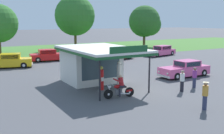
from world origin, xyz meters
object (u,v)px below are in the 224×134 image
at_px(featured_classic_sedan, 185,69).
at_px(bystander_strolling_foreground, 195,77).
at_px(parked_car_second_row_spare, 8,61).
at_px(parked_car_back_row_centre, 115,55).
at_px(parked_car_back_row_far_left, 50,56).
at_px(bystander_standing_back_lot, 182,80).
at_px(bystander_admiring_sedan, 205,95).
at_px(gas_pump_offside, 119,76).
at_px(gas_pump_nearside, 101,80).
at_px(parked_car_back_row_far_right, 161,51).
at_px(motorcycle_with_rider, 120,88).

distance_m(featured_classic_sedan, bystander_strolling_foreground, 4.26).
distance_m(parked_car_second_row_spare, parked_car_back_row_centre, 13.44).
bearing_deg(parked_car_back_row_far_left, featured_classic_sedan, -64.59).
bearing_deg(bystander_strolling_foreground, bystander_standing_back_lot, -167.45).
bearing_deg(bystander_admiring_sedan, bystander_strolling_foreground, 48.89).
xyz_separation_m(gas_pump_offside, bystander_standing_back_lot, (3.51, -3.08, -0.15)).
relative_size(bystander_admiring_sedan, bystander_standing_back_lot, 1.07).
xyz_separation_m(featured_classic_sedan, bystander_admiring_sedan, (-5.99, -7.48, 0.21)).
distance_m(gas_pump_nearside, parked_car_second_row_spare, 14.76).
bearing_deg(bystander_strolling_foreground, gas_pump_nearside, 158.05).
distance_m(gas_pump_offside, parked_car_back_row_far_right, 20.96).
bearing_deg(gas_pump_nearside, motorcycle_with_rider, -83.03).
xyz_separation_m(motorcycle_with_rider, parked_car_back_row_centre, (8.97, 15.41, 0.04)).
xyz_separation_m(parked_car_second_row_spare, parked_car_back_row_far_right, (21.59, -0.47, -0.03)).
bearing_deg(gas_pump_offside, parked_car_back_row_far_right, 40.76).
height_order(parked_car_back_row_far_right, bystander_admiring_sedan, bystander_admiring_sedan).
relative_size(gas_pump_nearside, gas_pump_offside, 0.88).
bearing_deg(parked_car_back_row_far_left, bystander_strolling_foreground, -75.17).
distance_m(parked_car_second_row_spare, parked_car_back_row_far_right, 21.59).
bearing_deg(motorcycle_with_rider, parked_car_back_row_far_left, 86.22).
bearing_deg(bystander_standing_back_lot, parked_car_back_row_far_left, 99.98).
bearing_deg(parked_car_back_row_far_left, motorcycle_with_rider, -93.78).
bearing_deg(parked_car_second_row_spare, gas_pump_offside, -68.01).
xyz_separation_m(gas_pump_nearside, gas_pump_offside, (1.52, 0.00, 0.12)).
distance_m(bystander_standing_back_lot, bystander_strolling_foreground, 1.72).
relative_size(parked_car_second_row_spare, bystander_admiring_sedan, 3.42).
relative_size(featured_classic_sedan, parked_car_back_row_far_left, 0.92).
relative_size(featured_classic_sedan, bystander_strolling_foreground, 3.29).
bearing_deg(bystander_admiring_sedan, parked_car_back_row_centre, 73.26).
height_order(featured_classic_sedan, parked_car_back_row_far_right, featured_classic_sedan).
bearing_deg(parked_car_second_row_spare, parked_car_back_row_centre, -3.61).
distance_m(motorcycle_with_rider, bystander_strolling_foreground, 6.48).
bearing_deg(parked_car_back_row_far_right, featured_classic_sedan, -122.40).
distance_m(parked_car_back_row_far_left, bystander_admiring_sedan, 23.71).
height_order(parked_car_second_row_spare, bystander_standing_back_lot, parked_car_second_row_spare).
height_order(parked_car_back_row_far_right, parked_car_back_row_centre, parked_car_back_row_centre).
bearing_deg(bystander_standing_back_lot, motorcycle_with_rider, 168.52).
distance_m(gas_pump_nearside, parked_car_back_row_centre, 16.19).
bearing_deg(gas_pump_nearside, bystander_standing_back_lot, -31.44).
distance_m(parked_car_second_row_spare, bystander_standing_back_lot, 19.55).
bearing_deg(parked_car_second_row_spare, bystander_standing_back_lot, -61.83).
bearing_deg(bystander_strolling_foreground, featured_classic_sedan, 54.36).
height_order(parked_car_back_row_far_left, bystander_standing_back_lot, bystander_standing_back_lot).
bearing_deg(bystander_admiring_sedan, parked_car_second_row_spare, 109.50).
relative_size(parked_car_back_row_centre, parked_car_back_row_far_left, 1.03).
height_order(gas_pump_offside, motorcycle_with_rider, gas_pump_offside).
bearing_deg(parked_car_second_row_spare, parked_car_back_row_far_right, -1.24).
bearing_deg(gas_pump_nearside, featured_classic_sedan, 4.70).
relative_size(motorcycle_with_rider, featured_classic_sedan, 0.42).
relative_size(bystander_standing_back_lot, bystander_strolling_foreground, 0.99).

